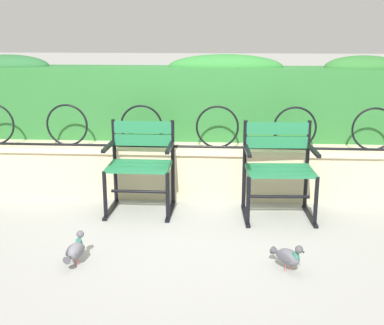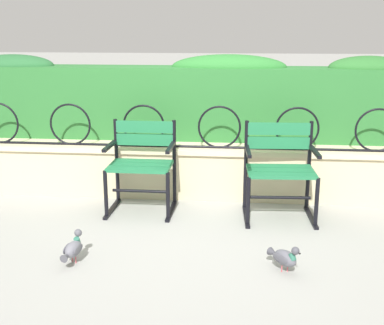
# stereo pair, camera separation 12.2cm
# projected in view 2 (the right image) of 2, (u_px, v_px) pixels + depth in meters

# --- Properties ---
(ground_plane) EXTENTS (60.00, 60.00, 0.00)m
(ground_plane) POSITION_uv_depth(u_px,v_px,m) (190.00, 229.00, 4.29)
(ground_plane) COLOR #9E9E99
(stone_wall) EXTENTS (7.01, 0.41, 0.52)m
(stone_wall) POSITION_uv_depth(u_px,v_px,m) (199.00, 171.00, 5.07)
(stone_wall) COLOR beige
(stone_wall) RESTS_ON ground
(iron_arch_fence) EXTENTS (6.48, 0.02, 0.42)m
(iron_arch_fence) POSITION_uv_depth(u_px,v_px,m) (183.00, 129.00, 4.90)
(iron_arch_fence) COLOR black
(iron_arch_fence) RESTS_ON stone_wall
(hedge_row) EXTENTS (6.87, 0.47, 0.88)m
(hedge_row) POSITION_uv_depth(u_px,v_px,m) (202.00, 99.00, 5.29)
(hedge_row) COLOR #2D7033
(hedge_row) RESTS_ON stone_wall
(park_chair_left) EXTENTS (0.60, 0.52, 0.83)m
(park_chair_left) POSITION_uv_depth(u_px,v_px,m) (142.00, 162.00, 4.66)
(park_chair_left) COLOR #237547
(park_chair_left) RESTS_ON ground
(park_chair_right) EXTENTS (0.65, 0.55, 0.85)m
(park_chair_right) POSITION_uv_depth(u_px,v_px,m) (280.00, 167.00, 4.48)
(park_chair_right) COLOR #237547
(park_chair_right) RESTS_ON ground
(pigeon_near_chairs) EXTENTS (0.22, 0.24, 0.22)m
(pigeon_near_chairs) POSITION_uv_depth(u_px,v_px,m) (285.00, 257.00, 3.51)
(pigeon_near_chairs) COLOR #5B5B66
(pigeon_near_chairs) RESTS_ON ground
(pigeon_far_side) EXTENTS (0.12, 0.29, 0.22)m
(pigeon_far_side) POSITION_uv_depth(u_px,v_px,m) (73.00, 248.00, 3.65)
(pigeon_far_side) COLOR slate
(pigeon_far_side) RESTS_ON ground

